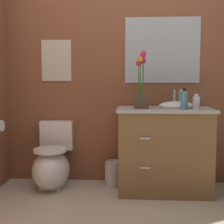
{
  "coord_description": "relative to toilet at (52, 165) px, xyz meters",
  "views": [
    {
      "loc": [
        -0.04,
        -1.97,
        1.1
      ],
      "look_at": [
        -0.23,
        1.06,
        0.81
      ],
      "focal_mm": 49.28,
      "sensor_mm": 36.0,
      "label": 1
    }
  ],
  "objects": [
    {
      "name": "soap_bottle",
      "position": [
        1.32,
        -0.04,
        0.69
      ],
      "size": [
        0.06,
        0.06,
        0.19
      ],
      "color": "teal",
      "rests_on": "vanity_cabinet"
    },
    {
      "name": "trash_bin",
      "position": [
        0.64,
        0.08,
        -0.11
      ],
      "size": [
        0.18,
        0.18,
        0.27
      ],
      "color": "#B7B7BC",
      "rests_on": "ground_plane"
    },
    {
      "name": "wall_mirror",
      "position": [
        1.16,
        0.27,
        1.21
      ],
      "size": [
        0.8,
        0.01,
        0.7
      ],
      "primitive_type": "cube",
      "color": "#B2BCC6"
    },
    {
      "name": "flower_vase",
      "position": [
        0.92,
        -0.1,
        0.79
      ],
      "size": [
        0.14,
        0.14,
        0.56
      ],
      "color": "#4C3D2D",
      "rests_on": "vanity_cabinet"
    },
    {
      "name": "wall_poster",
      "position": [
        0.0,
        0.27,
        1.1
      ],
      "size": [
        0.33,
        0.01,
        0.45
      ],
      "primitive_type": "cube",
      "color": "beige"
    },
    {
      "name": "vanity_cabinet",
      "position": [
        1.16,
        -0.03,
        0.19
      ],
      "size": [
        0.94,
        0.56,
        1.03
      ],
      "color": "brown",
      "rests_on": "ground_plane"
    },
    {
      "name": "wall_back",
      "position": [
        1.07,
        0.3,
        1.01
      ],
      "size": [
        4.44,
        0.05,
        2.5
      ],
      "primitive_type": "cube",
      "color": "brown",
      "rests_on": "ground_plane"
    },
    {
      "name": "toilet",
      "position": [
        0.0,
        0.0,
        0.0
      ],
      "size": [
        0.38,
        0.59,
        0.69
      ],
      "color": "white",
      "rests_on": "ground_plane"
    },
    {
      "name": "lotion_bottle",
      "position": [
        1.32,
        -0.19,
        0.7
      ],
      "size": [
        0.06,
        0.06,
        0.2
      ],
      "color": "teal",
      "rests_on": "vanity_cabinet"
    },
    {
      "name": "hand_wash_bottle",
      "position": [
        1.45,
        -0.14,
        0.67
      ],
      "size": [
        0.07,
        0.07,
        0.15
      ],
      "color": "white",
      "rests_on": "vanity_cabinet"
    }
  ]
}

